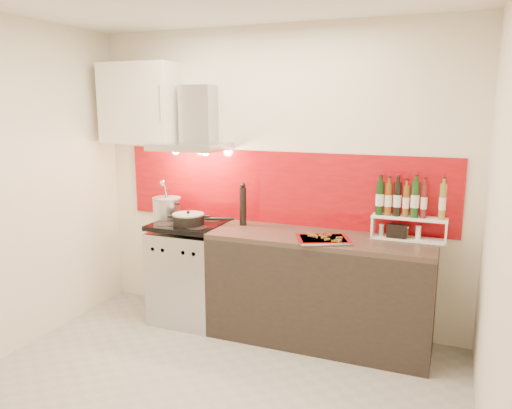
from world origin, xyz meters
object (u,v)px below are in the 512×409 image
at_px(pepper_mill, 243,205).
at_px(range_stove, 191,272).
at_px(counter, 319,289).
at_px(saute_pan, 189,219).
at_px(baking_tray, 323,239).
at_px(stock_pot, 167,208).

bearing_deg(pepper_mill, range_stove, -165.89).
relative_size(counter, saute_pan, 3.53).
bearing_deg(range_stove, saute_pan, -59.86).
bearing_deg(pepper_mill, baking_tray, -17.91).
relative_size(stock_pot, baking_tray, 0.53).
bearing_deg(stock_pot, counter, -3.16).
relative_size(saute_pan, baking_tray, 1.04).
relative_size(saute_pan, pepper_mill, 1.35).
height_order(stock_pot, baking_tray, stock_pot).
height_order(stock_pot, pepper_mill, pepper_mill).
bearing_deg(saute_pan, pepper_mill, 24.31).
bearing_deg(pepper_mill, saute_pan, -155.69).
xyz_separation_m(counter, stock_pot, (-1.48, 0.08, 0.56)).
distance_m(range_stove, saute_pan, 0.53).
distance_m(stock_pot, pepper_mill, 0.76).
distance_m(stock_pot, saute_pan, 0.36).
xyz_separation_m(range_stove, pepper_mill, (0.47, 0.12, 0.64)).
relative_size(counter, pepper_mill, 4.78).
bearing_deg(range_stove, baking_tray, -6.15).
bearing_deg(stock_pot, baking_tray, -8.21).
height_order(range_stove, baking_tray, baking_tray).
distance_m(range_stove, stock_pot, 0.64).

